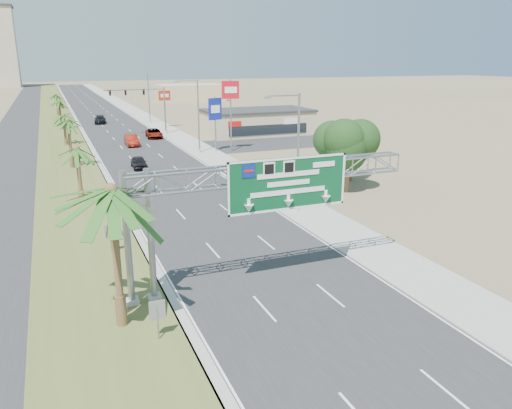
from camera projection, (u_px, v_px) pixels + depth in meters
The scene contains 29 objects.
ground at pixel (374, 374), 20.87m from camera, with size 600.00×600.00×0.00m, color #8C7A59.
road at pixel (101, 114), 118.49m from camera, with size 12.00×300.00×0.02m, color #28282B.
sidewalk_right at pixel (137, 113), 121.58m from camera, with size 4.00×300.00×0.10m, color #9E9B93.
median_grass at pixel (56, 116), 114.83m from camera, with size 7.00×300.00×0.12m, color #505E29.
opposing_road at pixel (23, 117), 112.29m from camera, with size 8.00×300.00×0.02m, color #28282B.
sign_gantry at pixel (260, 184), 27.59m from camera, with size 16.75×1.24×7.50m.
palm_near at pixel (111, 191), 22.66m from camera, with size 5.70×5.70×8.35m.
palm_row_b at pixel (77, 150), 44.42m from camera, with size 3.99×3.99×5.95m.
palm_row_c at pixel (68, 121), 58.41m from camera, with size 3.99×3.99×6.75m.
palm_row_d at pixel (63, 116), 74.73m from camera, with size 3.99×3.99×5.45m.
palm_row_e at pixel (59, 102), 91.41m from camera, with size 3.99×3.99×6.15m.
palm_row_f at pixel (56, 95), 113.70m from camera, with size 3.99×3.99×5.75m.
streetlight_near at pixel (296, 158), 41.74m from camera, with size 3.27×0.44×10.00m.
streetlight_mid at pixel (197, 119), 68.36m from camera, with size 3.27×0.44×10.00m.
streetlight_far at pixel (148, 100), 100.31m from camera, with size 3.27×0.44×10.00m.
signal_mast at pixel (153, 106), 85.27m from camera, with size 10.28×0.71×8.00m.
store_building at pixel (257, 122), 86.91m from camera, with size 18.00×10.00×4.00m, color tan.
oak_near at pixel (348, 147), 48.14m from camera, with size 4.50×4.50×6.80m.
oak_far at pixel (352, 146), 52.99m from camera, with size 3.50×3.50×5.60m.
median_signback_a at pixel (157, 313), 22.94m from camera, with size 0.75×0.08×2.08m.
median_signback_b at pixel (110, 234), 33.33m from camera, with size 0.75×0.08×2.08m.
building_distant_right at pixel (190, 93), 155.36m from camera, with size 20.00×12.00×5.00m, color tan.
car_left_lane at pixel (139, 163), 59.81m from camera, with size 1.67×4.15×1.41m, color black.
car_mid_lane at pixel (131, 140), 75.43m from camera, with size 1.73×4.96×1.64m, color maroon.
car_right_lane at pixel (154, 133), 82.90m from camera, with size 2.46×5.34×1.49m, color gray.
car_far at pixel (100, 120), 101.17m from camera, with size 2.15×5.28×1.53m, color black.
pole_sign_red_near at pixel (230, 95), 68.74m from camera, with size 2.41×0.74×9.97m.
pole_sign_blue at pixel (215, 111), 69.35m from camera, with size 2.01×0.80×7.67m.
pole_sign_red_far at pixel (165, 98), 93.73m from camera, with size 2.22×0.51×7.13m.
Camera 1 is at (-11.43, -14.78, 12.71)m, focal length 35.00 mm.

